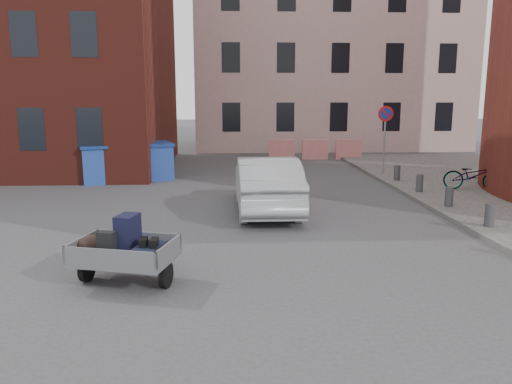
{
  "coord_description": "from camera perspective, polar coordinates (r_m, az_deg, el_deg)",
  "views": [
    {
      "loc": [
        -0.05,
        -9.88,
        3.13
      ],
      "look_at": [
        0.49,
        0.69,
        1.1
      ],
      "focal_mm": 35.0,
      "sensor_mm": 36.0,
      "label": 1
    }
  ],
  "objects": [
    {
      "name": "building_brick",
      "position": [
        24.87,
        -25.4,
        18.82
      ],
      "size": [
        12.0,
        10.0,
        14.0
      ],
      "primitive_type": "cube",
      "color": "#591E16",
      "rests_on": "ground"
    },
    {
      "name": "building_pink",
      "position": [
        32.68,
        8.17,
        17.56
      ],
      "size": [
        16.0,
        8.0,
        14.0
      ],
      "primitive_type": "cube",
      "color": "#C39F96",
      "rests_on": "ground"
    },
    {
      "name": "ground",
      "position": [
        10.37,
        -2.51,
        -6.73
      ],
      "size": [
        120.0,
        120.0,
        0.0
      ],
      "primitive_type": "plane",
      "color": "#38383A",
      "rests_on": "ground"
    },
    {
      "name": "no_parking_sign",
      "position": [
        20.32,
        14.54,
        7.37
      ],
      "size": [
        0.6,
        0.09,
        2.65
      ],
      "color": "gray",
      "rests_on": "sidewalk"
    },
    {
      "name": "silver_car",
      "position": [
        13.76,
        1.21,
        0.94
      ],
      "size": [
        1.7,
        4.65,
        1.52
      ],
      "primitive_type": "imported",
      "rotation": [
        0.0,
        0.0,
        3.16
      ],
      "color": "#9A9DA1",
      "rests_on": "ground"
    },
    {
      "name": "trailer",
      "position": [
        8.68,
        -14.86,
        -6.41
      ],
      "size": [
        1.82,
        1.95,
        1.2
      ],
      "rotation": [
        0.0,
        0.0,
        -0.25
      ],
      "color": "black",
      "rests_on": "ground"
    },
    {
      "name": "bollards",
      "position": [
        14.85,
        21.2,
        -0.5
      ],
      "size": [
        0.22,
        9.02,
        0.55
      ],
      "color": "#3A3A3D",
      "rests_on": "sidewalk"
    },
    {
      "name": "dumpster",
      "position": [
        19.49,
        -14.55,
        3.38
      ],
      "size": [
        3.73,
        2.73,
        1.4
      ],
      "rotation": [
        0.0,
        0.0,
        0.33
      ],
      "color": "#2243A1",
      "rests_on": "ground"
    },
    {
      "name": "bicycle",
      "position": [
        17.72,
        23.58,
        1.75
      ],
      "size": [
        1.94,
        1.16,
        0.96
      ],
      "primitive_type": "imported",
      "rotation": [
        0.0,
        0.0,
        1.27
      ],
      "color": "black",
      "rests_on": "sidewalk"
    },
    {
      "name": "barriers",
      "position": [
        25.38,
        6.78,
        4.84
      ],
      "size": [
        4.7,
        0.18,
        1.0
      ],
      "color": "red",
      "rests_on": "ground"
    }
  ]
}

